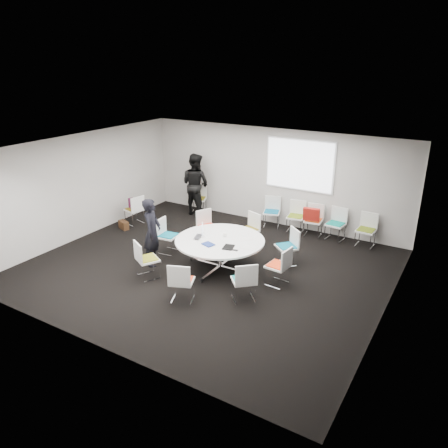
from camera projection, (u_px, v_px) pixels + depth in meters
The scene contains 31 objects.
room_shell at pixel (211, 212), 9.77m from camera, with size 8.08×7.08×2.88m.
conference_table at pixel (220, 248), 10.08m from camera, with size 2.06×2.06×0.73m.
projection_screen at pixel (299, 165), 12.04m from camera, with size 1.90×0.03×1.35m, color white.
chair_ring_a at pixel (278, 273), 9.44m from camera, with size 0.49×0.50×0.88m.
chair_ring_b at pixel (287, 253), 10.38m from camera, with size 0.64×0.64×0.88m.
chair_ring_c at pixel (249, 236), 11.38m from camera, with size 0.58×0.58×0.88m.
chair_ring_d at pixel (208, 233), 11.57m from camera, with size 0.61×0.61×0.88m.
chair_ring_e at pixel (168, 242), 11.01m from camera, with size 0.49×0.50×0.88m.
chair_ring_f at pixel (148, 266), 9.74m from camera, with size 0.62×0.61×0.88m.
chair_ring_g at pixel (182, 289), 8.79m from camera, with size 0.59×0.59×0.88m.
chair_ring_h at pixel (244, 288), 8.82m from camera, with size 0.64×0.64×0.88m.
chair_back_a at pixel (271, 218), 12.68m from camera, with size 0.57×0.57×0.88m.
chair_back_b at pixel (295, 222), 12.32m from camera, with size 0.52×0.51×0.88m.
chair_back_c at pixel (313, 226), 12.03m from camera, with size 0.50×0.49×0.88m.
chair_back_d at pixel (335, 230), 11.77m from camera, with size 0.51×0.50×0.88m.
chair_back_e at pixel (365, 236), 11.36m from camera, with size 0.48×0.47×0.88m.
chair_spare_left at pixel (135, 215), 12.88m from camera, with size 0.54×0.55×0.88m.
chair_person_back at pixel (199, 204), 13.86m from camera, with size 0.60×0.59×0.88m.
person_main at pixel (152, 232), 10.19m from camera, with size 0.60×0.39×1.63m, color black.
person_back at pixel (195, 184), 13.48m from camera, with size 0.94×0.73×1.93m, color black.
laptop at pixel (200, 237), 10.11m from camera, with size 0.33×0.21×0.03m, color #333338.
laptop_lid at pixel (202, 229), 10.28m from camera, with size 0.30×0.02×0.22m, color silver.
notebook_black at pixel (228, 247), 9.58m from camera, with size 0.22×0.30×0.02m, color black.
tablet_folio at pixel (208, 244), 9.72m from camera, with size 0.26×0.20×0.03m, color navy.
papers_right at pixel (245, 239), 10.04m from camera, with size 0.30×0.21×0.00m, color silver.
papers_front at pixel (250, 248), 9.58m from camera, with size 0.30×0.21×0.00m, color silver.
cup at pixel (225, 235), 10.15m from camera, with size 0.08×0.08×0.09m, color white.
phone at pixel (235, 250), 9.45m from camera, with size 0.14×0.07×0.01m, color black.
maroon_bag at pixel (134, 204), 12.77m from camera, with size 0.40×0.14×0.28m, color #521636.
brown_bag at pixel (124, 225), 12.56m from camera, with size 0.36×0.16×0.24m, color #362011.
red_jacket at pixel (311, 214), 11.70m from camera, with size 0.44×0.10×0.35m, color #AB1D15.
Camera 1 is at (5.07, -7.76, 4.66)m, focal length 35.00 mm.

